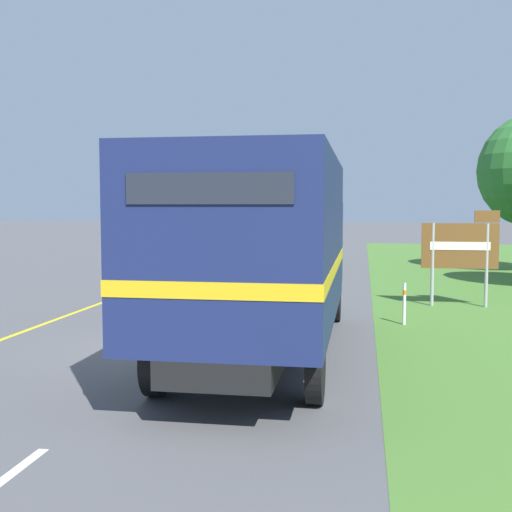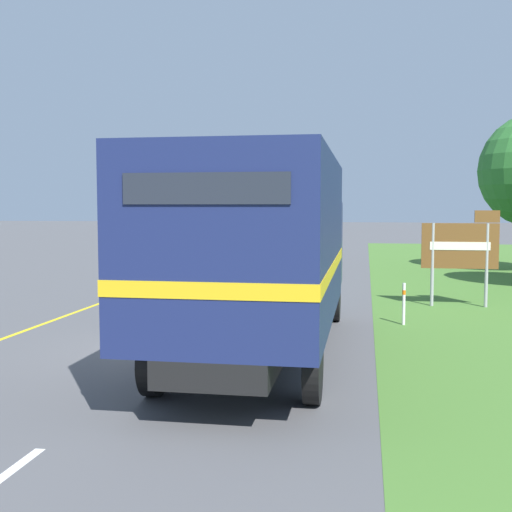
% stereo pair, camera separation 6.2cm
% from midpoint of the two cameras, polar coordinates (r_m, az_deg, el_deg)
% --- Properties ---
extents(ground_plane, '(200.00, 200.00, 0.00)m').
position_cam_midpoint_polar(ground_plane, '(12.15, -7.39, -8.29)').
color(ground_plane, '#515154').
extents(edge_line_yellow, '(0.12, 52.39, 0.01)m').
position_cam_midpoint_polar(edge_line_yellow, '(22.53, -9.12, -2.43)').
color(edge_line_yellow, yellow).
rests_on(edge_line_yellow, ground).
extents(centre_dash_near, '(0.12, 2.60, 0.01)m').
position_cam_midpoint_polar(centre_dash_near, '(12.47, -6.93, -7.95)').
color(centre_dash_near, white).
rests_on(centre_dash_near, ground).
extents(centre_dash_mid_a, '(0.12, 2.60, 0.01)m').
position_cam_midpoint_polar(centre_dash_mid_a, '(18.79, -1.22, -3.73)').
color(centre_dash_mid_a, white).
rests_on(centre_dash_mid_a, ground).
extents(centre_dash_mid_b, '(0.12, 2.60, 0.01)m').
position_cam_midpoint_polar(centre_dash_mid_b, '(25.26, 1.57, -1.64)').
color(centre_dash_mid_b, white).
rests_on(centre_dash_mid_b, ground).
extents(centre_dash_far, '(0.12, 2.60, 0.01)m').
position_cam_midpoint_polar(centre_dash_far, '(31.78, 3.21, -0.40)').
color(centre_dash_far, white).
rests_on(centre_dash_far, ground).
extents(centre_dash_farthest, '(0.12, 2.60, 0.01)m').
position_cam_midpoint_polar(centre_dash_farthest, '(38.33, 4.30, 0.41)').
color(centre_dash_farthest, white).
rests_on(centre_dash_farthest, ground).
extents(horse_trailer_truck, '(2.62, 8.57, 3.45)m').
position_cam_midpoint_polar(horse_trailer_truck, '(11.23, 0.48, 0.76)').
color(horse_trailer_truck, black).
rests_on(horse_trailer_truck, ground).
extents(lead_car_white, '(1.80, 4.55, 1.80)m').
position_cam_midpoint_polar(lead_car_white, '(26.65, -2.09, 0.65)').
color(lead_car_white, black).
rests_on(lead_car_white, ground).
extents(highway_sign, '(1.98, 0.09, 2.57)m').
position_cam_midpoint_polar(highway_sign, '(17.86, 17.70, 0.71)').
color(highway_sign, '#9E9EA3').
rests_on(highway_sign, ground).
extents(delineator_post, '(0.08, 0.08, 0.95)m').
position_cam_midpoint_polar(delineator_post, '(14.85, 12.94, -4.06)').
color(delineator_post, white).
rests_on(delineator_post, ground).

